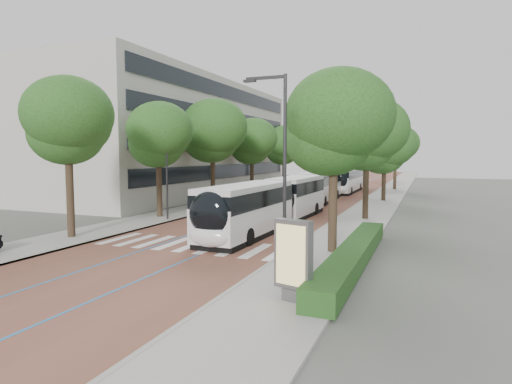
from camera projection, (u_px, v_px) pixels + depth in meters
ground at (180, 249)px, 22.64m from camera, size 160.00×160.00×0.00m
road at (335, 190)px, 59.58m from camera, size 11.00×140.00×0.02m
sidewalk_left at (283, 188)px, 62.38m from camera, size 4.00×140.00×0.12m
sidewalk_right at (391, 192)px, 56.77m from camera, size 4.00×140.00×0.12m
kerb_left at (296, 189)px, 61.67m from camera, size 0.20×140.00×0.14m
kerb_right at (376, 191)px, 57.48m from camera, size 0.20×140.00×0.14m
zebra_crossing at (193, 245)px, 23.49m from camera, size 10.55×3.60×0.01m
lane_line_left at (323, 190)px, 60.18m from camera, size 0.12×126.00×0.01m
lane_line_right at (346, 191)px, 58.98m from camera, size 0.12×126.00×0.01m
office_building at (166, 139)px, 55.17m from camera, size 18.11×40.00×14.00m
hedge at (354, 254)px, 19.20m from camera, size 1.20×14.00×0.80m
streetlight_near at (280, 159)px, 16.98m from camera, size 1.82×0.20×8.00m
streetlight_far at (366, 156)px, 40.06m from camera, size 1.82×0.20×8.00m
lamp_post_left at (167, 166)px, 31.95m from camera, size 0.14×0.14×8.00m
trees_left at (252, 141)px, 50.80m from camera, size 6.47×60.71×9.76m
trees_right at (380, 144)px, 40.92m from camera, size 5.85×47.57×8.68m
lead_bus at (271, 204)px, 29.26m from camera, size 3.03×18.46×3.20m
bus_queued_0 at (319, 187)px, 44.76m from camera, size 2.96×12.48×3.20m
bus_queued_1 at (346, 180)px, 56.28m from camera, size 2.57×12.40×3.20m
ad_panel at (293, 258)px, 14.20m from camera, size 1.35×0.66×2.72m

